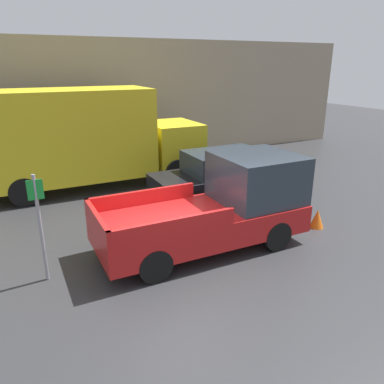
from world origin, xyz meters
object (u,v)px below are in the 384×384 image
(newspaper_box, at_px, (101,154))
(parking_sign, at_px, (40,223))
(delivery_truck, at_px, (75,137))
(pickup_truck, at_px, (221,206))
(traffic_cone, at_px, (317,219))
(car, at_px, (222,174))

(newspaper_box, bearing_deg, parking_sign, -110.39)
(delivery_truck, relative_size, parking_sign, 3.67)
(parking_sign, height_order, newspaper_box, parking_sign)
(pickup_truck, xyz_separation_m, traffic_cone, (2.85, -0.38, -0.73))
(parking_sign, bearing_deg, car, 25.33)
(delivery_truck, height_order, newspaper_box, delivery_truck)
(parking_sign, distance_m, traffic_cone, 7.03)
(pickup_truck, xyz_separation_m, parking_sign, (-4.08, 0.14, 0.30))
(pickup_truck, distance_m, parking_sign, 4.09)
(car, distance_m, parking_sign, 6.49)
(parking_sign, height_order, traffic_cone, parking_sign)
(pickup_truck, xyz_separation_m, delivery_truck, (-2.32, 6.05, 0.85))
(pickup_truck, distance_m, delivery_truck, 6.53)
(newspaper_box, height_order, traffic_cone, newspaper_box)
(newspaper_box, bearing_deg, delivery_truck, -117.87)
(pickup_truck, bearing_deg, delivery_truck, 110.98)
(newspaper_box, relative_size, traffic_cone, 2.01)
(delivery_truck, bearing_deg, parking_sign, -106.60)
(pickup_truck, height_order, delivery_truck, delivery_truck)
(pickup_truck, height_order, car, pickup_truck)
(parking_sign, xyz_separation_m, newspaper_box, (3.23, 8.68, -0.78))
(car, distance_m, traffic_cone, 3.50)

